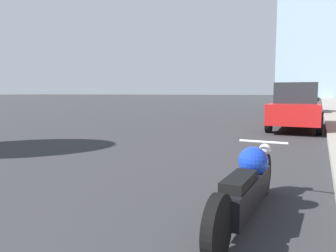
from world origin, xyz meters
name	(u,v)px	position (x,y,z in m)	size (l,w,h in m)	color
motorcycle	(248,185)	(3.89, 4.41, 0.37)	(0.62, 2.55, 0.76)	black
parked_car_red	(296,107)	(3.78, 13.99, 0.85)	(1.83, 4.52, 1.74)	red
parked_car_black	(304,101)	(3.60, 24.48, 0.85)	(1.98, 4.17, 1.67)	black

